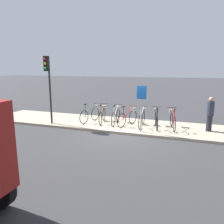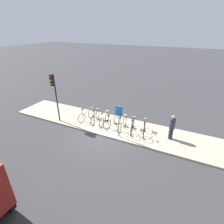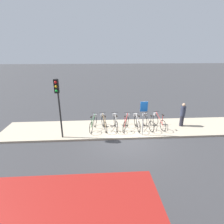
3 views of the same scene
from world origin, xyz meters
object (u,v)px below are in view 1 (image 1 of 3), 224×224
object	(u,v)px
parked_bicycle_4	(142,118)
parked_bicycle_1	(103,114)
parked_bicycle_0	(91,114)
parked_bicycle_2	(116,115)
traffic_light	(48,76)
parked_bicycle_3	(128,117)
parked_bicycle_6	(173,119)
sign_post	(141,101)
parked_bicycle_5	(156,119)
pedestrian	(210,113)

from	to	relation	value
parked_bicycle_4	parked_bicycle_1	bearing A→B (deg)	177.39
parked_bicycle_0	parked_bicycle_2	size ratio (longest dim) A/B	0.98
parked_bicycle_0	traffic_light	distance (m)	3.01
parked_bicycle_1	parked_bicycle_3	bearing A→B (deg)	-3.91
parked_bicycle_3	parked_bicycle_6	distance (m)	2.22
traffic_light	sign_post	bearing A→B (deg)	0.59
parked_bicycle_6	parked_bicycle_2	bearing A→B (deg)	-179.97
parked_bicycle_5	pedestrian	world-z (taller)	pedestrian
parked_bicycle_1	sign_post	distance (m)	2.80
pedestrian	traffic_light	size ratio (longest dim) A/B	0.46
parked_bicycle_0	parked_bicycle_3	world-z (taller)	same
parked_bicycle_0	parked_bicycle_5	distance (m)	3.61
parked_bicycle_0	pedestrian	distance (m)	6.07
parked_bicycle_0	parked_bicycle_2	bearing A→B (deg)	0.98
sign_post	parked_bicycle_5	bearing A→B (deg)	61.37
parked_bicycle_4	parked_bicycle_6	size ratio (longest dim) A/B	1.02
parked_bicycle_0	sign_post	distance (m)	3.38
parked_bicycle_3	pedestrian	xyz separation A→B (m)	(3.89, 0.19, 0.40)
parked_bicycle_3	parked_bicycle_5	xyz separation A→B (m)	(1.44, 0.02, 0.00)
parked_bicycle_0	parked_bicycle_4	world-z (taller)	same
parked_bicycle_3	parked_bicycle_6	world-z (taller)	same
parked_bicycle_0	parked_bicycle_2	world-z (taller)	same
parked_bicycle_2	traffic_light	distance (m)	4.09
sign_post	parked_bicycle_0	bearing A→B (deg)	160.21
parked_bicycle_4	sign_post	distance (m)	1.46
pedestrian	traffic_light	xyz separation A→B (m)	(-7.90, -1.27, 1.68)
parked_bicycle_6	sign_post	size ratio (longest dim) A/B	0.79
traffic_light	pedestrian	bearing A→B (deg)	9.16
parked_bicycle_4	traffic_light	world-z (taller)	traffic_light
parked_bicycle_5	parked_bicycle_2	bearing A→B (deg)	178.22
parked_bicycle_0	parked_bicycle_1	distance (m)	0.69
parked_bicycle_1	parked_bicycle_2	xyz separation A→B (m)	(0.79, -0.01, 0.00)
parked_bicycle_0	parked_bicycle_6	bearing A→B (deg)	0.35
sign_post	parked_bicycle_6	bearing A→B (deg)	39.47
parked_bicycle_1	parked_bicycle_5	bearing A→B (deg)	-1.59
parked_bicycle_4	traffic_light	xyz separation A→B (m)	(-4.73, -1.08, 2.08)
parked_bicycle_4	parked_bicycle_6	xyz separation A→B (m)	(1.51, 0.09, 0.00)
parked_bicycle_6	pedestrian	distance (m)	1.72
traffic_light	parked_bicycle_2	bearing A→B (deg)	19.39
parked_bicycle_4	parked_bicycle_6	bearing A→B (deg)	3.33
parked_bicycle_0	parked_bicycle_2	xyz separation A→B (m)	(1.47, 0.03, 0.00)
parked_bicycle_0	parked_bicycle_4	size ratio (longest dim) A/B	0.98
parked_bicycle_3	sign_post	distance (m)	1.69
parked_bicycle_0	parked_bicycle_1	xyz separation A→B (m)	(0.68, 0.04, 0.00)
parked_bicycle_5	pedestrian	distance (m)	2.49
pedestrian	parked_bicycle_5	bearing A→B (deg)	-175.94
parked_bicycle_5	sign_post	world-z (taller)	sign_post
parked_bicycle_0	parked_bicycle_3	xyz separation A→B (m)	(2.17, -0.06, 0.00)
parked_bicycle_0	parked_bicycle_6	world-z (taller)	same
parked_bicycle_1	traffic_light	bearing A→B (deg)	-154.96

